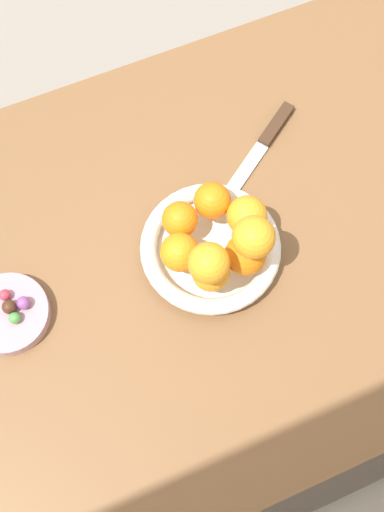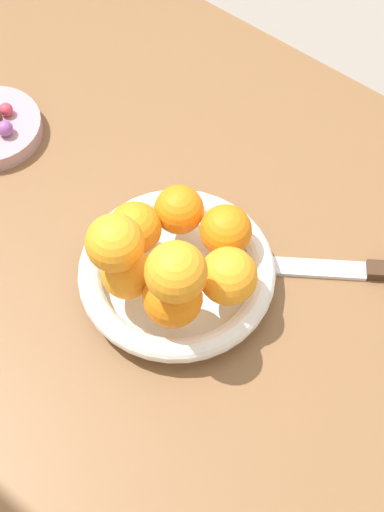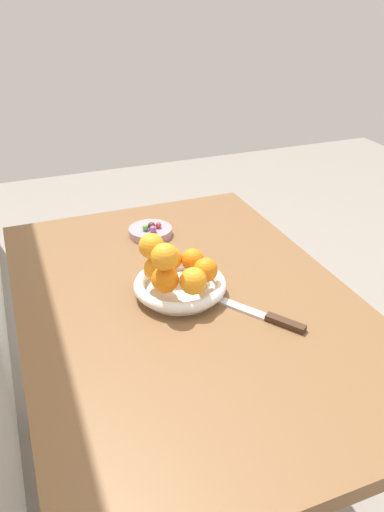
{
  "view_description": "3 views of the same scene",
  "coord_description": "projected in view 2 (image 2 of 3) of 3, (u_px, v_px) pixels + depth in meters",
  "views": [
    {
      "loc": [
        0.2,
        0.34,
        1.68
      ],
      "look_at": [
        0.06,
        0.03,
        0.81
      ],
      "focal_mm": 45.0,
      "sensor_mm": 36.0,
      "label": 1
    },
    {
      "loc": [
        -0.26,
        0.34,
        1.51
      ],
      "look_at": [
        -0.01,
        0.02,
        0.85
      ],
      "focal_mm": 55.0,
      "sensor_mm": 36.0,
      "label": 2
    },
    {
      "loc": [
        -0.9,
        0.34,
        1.4
      ],
      "look_at": [
        0.04,
        -0.03,
        0.83
      ],
      "focal_mm": 35.0,
      "sensor_mm": 36.0,
      "label": 3
    }
  ],
  "objects": [
    {
      "name": "orange_4",
      "position": [
        173.0,
        298.0,
        0.79
      ],
      "size": [
        0.06,
        0.06,
        0.06
      ],
      "primitive_type": "sphere",
      "color": "orange",
      "rests_on": "fruit_bowl"
    },
    {
      "name": "candy_ball_1",
      "position": [
        5.0,
        128.0,
        0.96
      ],
      "size": [
        0.02,
        0.02,
        0.02
      ],
      "primitive_type": "sphere",
      "color": "#8C4C99",
      "rests_on": "candy_dish"
    },
    {
      "name": "candy_ball_2",
      "position": [
        6.0,
        110.0,
        0.98
      ],
      "size": [
        0.02,
        0.02,
        0.02
      ],
      "primitive_type": "sphere",
      "color": "#C6384C",
      "rests_on": "candy_dish"
    },
    {
      "name": "orange_0",
      "position": [
        225.0,
        230.0,
        0.84
      ],
      "size": [
        0.06,
        0.06,
        0.06
      ],
      "primitive_type": "sphere",
      "color": "orange",
      "rests_on": "fruit_bowl"
    },
    {
      "name": "dining_table",
      "position": [
        199.0,
        325.0,
        0.95
      ],
      "size": [
        1.1,
        0.76,
        0.74
      ],
      "color": "brown",
      "rests_on": "ground_plane"
    },
    {
      "name": "orange_6",
      "position": [
        115.0,
        243.0,
        0.76
      ],
      "size": [
        0.06,
        0.06,
        0.06
      ],
      "primitive_type": "sphere",
      "color": "orange",
      "rests_on": "orange_3"
    },
    {
      "name": "orange_2",
      "position": [
        135.0,
        228.0,
        0.84
      ],
      "size": [
        0.06,
        0.06,
        0.06
      ],
      "primitive_type": "sphere",
      "color": "orange",
      "rests_on": "fruit_bowl"
    },
    {
      "name": "ground_plane",
      "position": [
        196.0,
        476.0,
        1.51
      ],
      "size": [
        6.0,
        6.0,
        0.0
      ],
      "primitive_type": "plane",
      "color": "gray"
    },
    {
      "name": "knife",
      "position": [
        352.0,
        270.0,
        0.88
      ],
      "size": [
        0.23,
        0.16,
        0.01
      ],
      "color": "#3F2819",
      "rests_on": "dining_table"
    },
    {
      "name": "orange_1",
      "position": [
        179.0,
        210.0,
        0.85
      ],
      "size": [
        0.05,
        0.05,
        0.05
      ],
      "primitive_type": "sphere",
      "color": "orange",
      "rests_on": "fruit_bowl"
    },
    {
      "name": "orange_5",
      "position": [
        226.0,
        278.0,
        0.8
      ],
      "size": [
        0.06,
        0.06,
        0.06
      ],
      "primitive_type": "sphere",
      "color": "orange",
      "rests_on": "fruit_bowl"
    },
    {
      "name": "orange_3",
      "position": [
        127.0,
        273.0,
        0.81
      ],
      "size": [
        0.06,
        0.06,
        0.06
      ],
      "primitive_type": "sphere",
      "color": "orange",
      "rests_on": "fruit_bowl"
    },
    {
      "name": "fruit_bowl",
      "position": [
        177.0,
        274.0,
        0.86
      ],
      "size": [
        0.22,
        0.22,
        0.04
      ],
      "color": "white",
      "rests_on": "dining_table"
    },
    {
      "name": "orange_7",
      "position": [
        176.0,
        272.0,
        0.74
      ],
      "size": [
        0.06,
        0.06,
        0.06
      ],
      "primitive_type": "sphere",
      "color": "orange",
      "rests_on": "orange_4"
    }
  ]
}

